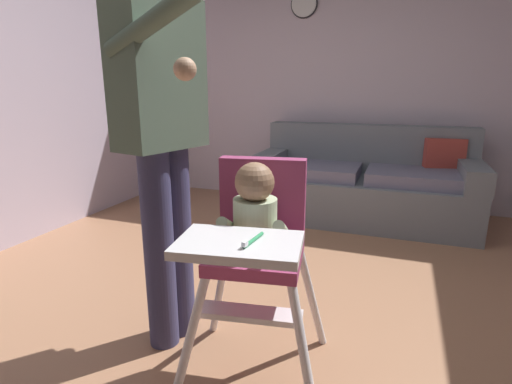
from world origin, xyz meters
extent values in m
cube|color=#A77453|center=(0.00, 0.00, -0.05)|extent=(5.87, 6.42, 0.10)
cube|color=silver|center=(0.00, 2.44, 1.28)|extent=(5.07, 0.06, 2.57)
cube|color=slate|center=(0.36, 1.86, 0.20)|extent=(1.95, 0.84, 0.40)
cube|color=slate|center=(0.36, 2.19, 0.63)|extent=(1.95, 0.22, 0.46)
cube|color=slate|center=(-0.52, 1.86, 0.50)|extent=(0.20, 0.84, 0.20)
cube|color=slate|center=(1.25, 1.86, 0.50)|extent=(0.20, 0.84, 0.20)
cube|color=slate|center=(-0.06, 1.81, 0.46)|extent=(0.76, 0.60, 0.11)
cube|color=slate|center=(0.78, 1.81, 0.46)|extent=(0.76, 0.60, 0.11)
cube|color=#B24238|center=(1.04, 2.06, 0.60)|extent=(0.35, 0.18, 0.34)
cylinder|color=white|center=(-0.03, -0.71, 0.26)|extent=(0.15, 0.19, 0.54)
cylinder|color=white|center=(0.41, -0.64, 0.26)|extent=(0.19, 0.15, 0.54)
cylinder|color=white|center=(-0.10, -0.27, 0.26)|extent=(0.19, 0.15, 0.54)
cylinder|color=white|center=(0.34, -0.20, 0.26)|extent=(0.15, 0.19, 0.54)
cube|color=#9B3966|center=(0.15, -0.45, 0.55)|extent=(0.41, 0.41, 0.05)
cube|color=#9B3966|center=(0.13, -0.30, 0.75)|extent=(0.37, 0.13, 0.35)
cube|color=white|center=(0.20, -0.74, 0.72)|extent=(0.44, 0.32, 0.03)
cube|color=white|center=(0.17, -0.56, 0.36)|extent=(0.41, 0.16, 0.02)
cylinder|color=beige|center=(0.16, -0.47, 0.69)|extent=(0.19, 0.19, 0.22)
sphere|color=#997051|center=(0.16, -0.48, 0.87)|extent=(0.15, 0.15, 0.15)
cylinder|color=beige|center=(0.06, -0.53, 0.70)|extent=(0.07, 0.15, 0.10)
cylinder|color=beige|center=(0.27, -0.50, 0.70)|extent=(0.07, 0.15, 0.10)
cylinder|color=#38A366|center=(0.25, -0.73, 0.74)|extent=(0.03, 0.13, 0.01)
cube|color=white|center=(0.24, -0.79, 0.75)|extent=(0.01, 0.03, 0.02)
cylinder|color=#3D3D65|center=(-0.35, -0.39, 0.47)|extent=(0.14, 0.14, 0.95)
cylinder|color=#3D3D65|center=(-0.32, -0.28, 0.47)|extent=(0.14, 0.14, 0.95)
cube|color=#536956|center=(-0.33, -0.33, 1.26)|extent=(0.29, 0.44, 0.62)
cylinder|color=#536956|center=(-0.21, -0.55, 1.43)|extent=(0.48, 0.18, 0.23)
sphere|color=tan|center=(-0.06, -0.59, 1.27)|extent=(0.08, 0.08, 0.08)
cylinder|color=#536956|center=(-0.27, -0.10, 1.26)|extent=(0.07, 0.07, 0.56)
cylinder|color=white|center=(-0.37, 2.39, 2.02)|extent=(0.25, 0.03, 0.25)
cylinder|color=black|center=(-0.37, 2.40, 2.02)|extent=(0.27, 0.02, 0.27)
camera|label=1|loc=(0.66, -1.84, 1.21)|focal=27.98mm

